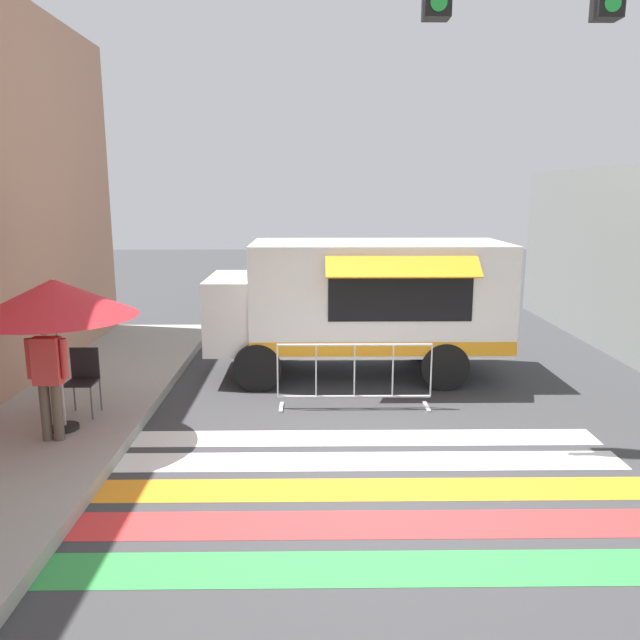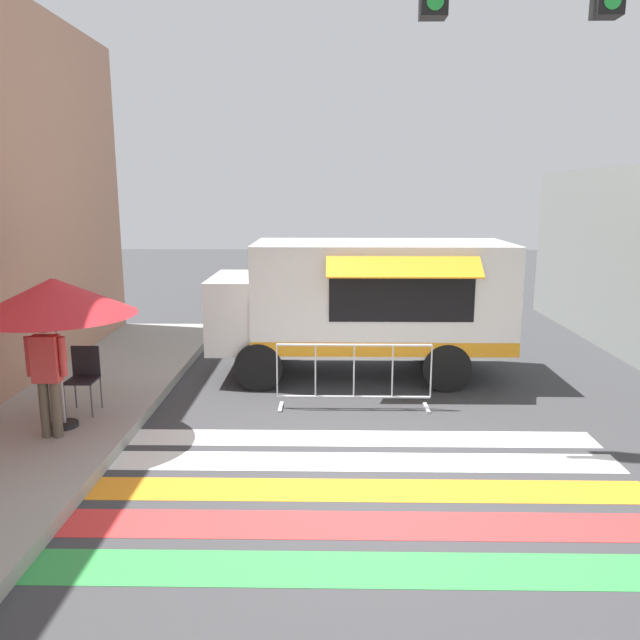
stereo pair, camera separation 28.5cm
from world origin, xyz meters
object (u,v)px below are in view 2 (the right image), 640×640
Objects in this scene: patio_umbrella at (54,297)px; vendor_person at (47,370)px; folding_chair at (84,373)px; traffic_signal_pole at (613,64)px; food_truck at (358,299)px; barricade_front at (354,376)px.

vendor_person is at bearing -91.34° from patio_umbrella.
folding_chair is (0.05, 0.65, -1.22)m from patio_umbrella.
traffic_signal_pole is 8.14m from folding_chair.
patio_umbrella is 2.22× the size of folding_chair.
traffic_signal_pole is at bearing 18.99° from vendor_person.
vendor_person is (-0.06, -1.01, 0.33)m from folding_chair.
vendor_person is (-4.15, -3.47, -0.35)m from food_truck.
traffic_signal_pole reaches higher than vendor_person.
traffic_signal_pole is at bearing -21.80° from barricade_front.
traffic_signal_pole reaches higher than patio_umbrella.
traffic_signal_pole is 4.20× the size of vendor_person.
food_truck reaches higher than folding_chair.
food_truck is at bearing 9.06° from folding_chair.
traffic_signal_pole is (2.92, -3.06, 3.42)m from food_truck.
traffic_signal_pole is 8.02m from vendor_person.
vendor_person is at bearing -140.07° from food_truck.
folding_chair reaches higher than barricade_front.
vendor_person is (-0.01, -0.36, -0.89)m from patio_umbrella.
patio_umbrella is 0.88× the size of barricade_front.
food_truck is at bearing 36.94° from patio_umbrella.
patio_umbrella is (-4.14, -3.11, 0.55)m from food_truck.
barricade_front is (4.01, 1.26, -1.44)m from patio_umbrella.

